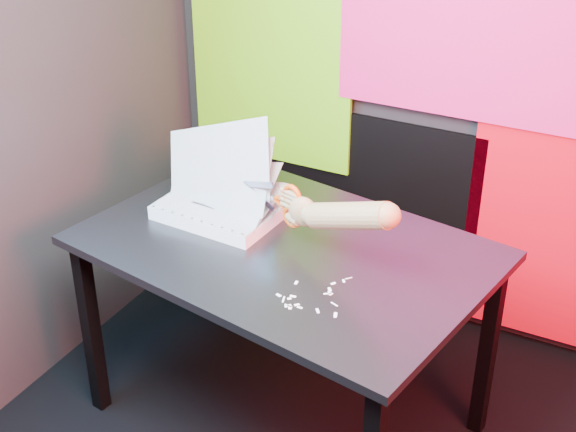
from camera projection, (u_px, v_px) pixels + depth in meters
The scene contains 7 objects.
room at pixel (376, 188), 1.66m from camera, with size 3.01×3.01×2.71m.
backdrop at pixel (535, 128), 2.96m from camera, with size 2.88×0.05×2.08m.
work_table at pixel (285, 265), 2.67m from camera, with size 1.43×1.08×0.75m.
printout_stack at pixel (221, 207), 2.79m from camera, with size 0.47×0.32×0.38m.
scissors at pixel (288, 204), 2.58m from camera, with size 0.26×0.09×0.16m.
hand_forearm at pixel (341, 215), 2.42m from camera, with size 0.45×0.18×0.21m.
paper_clippings at pixel (311, 298), 2.36m from camera, with size 0.21×0.24×0.00m.
Camera 1 is at (0.53, -1.40, 2.10)m, focal length 50.00 mm.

